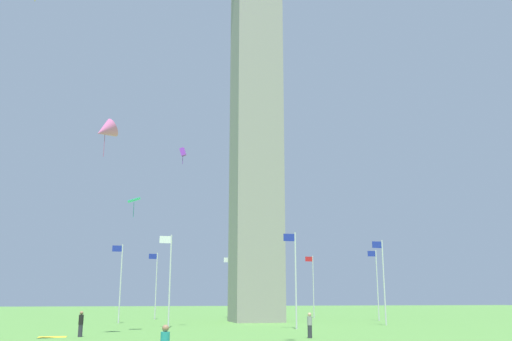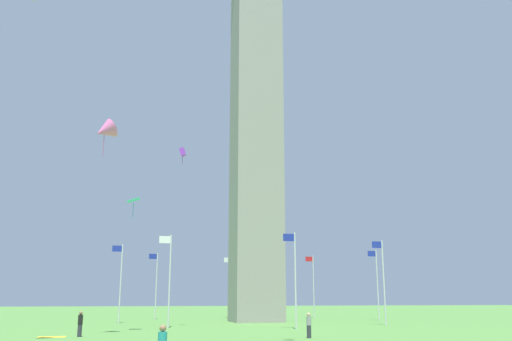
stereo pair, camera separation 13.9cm
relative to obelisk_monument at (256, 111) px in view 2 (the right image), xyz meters
The scene contains 16 objects.
ground_plane 24.30m from the obelisk_monument, ahead, with size 260.00×260.00×0.00m, color #548C3D.
obelisk_monument is the anchor object (origin of this frame).
flagpole_n 24.69m from the obelisk_monument, ahead, with size 1.12×0.14×8.13m.
flagpole_ne 24.68m from the obelisk_monument, 44.84° to the left, with size 1.12×0.14×8.13m.
flagpole_e 24.66m from the obelisk_monument, 89.77° to the left, with size 1.12×0.14×8.13m.
flagpole_se 24.63m from the obelisk_monument, 134.84° to the left, with size 1.12×0.14×8.13m.
flagpole_s 24.62m from the obelisk_monument, behind, with size 1.12×0.14×8.13m.
flagpole_sw 24.63m from the obelisk_monument, 134.84° to the right, with size 1.12×0.14×8.13m.
flagpole_w 24.66m from the obelisk_monument, 89.77° to the right, with size 1.12×0.14×8.13m.
flagpole_nw 24.68m from the obelisk_monument, 44.84° to the right, with size 1.12×0.14×8.13m.
person_black_shirt 35.39m from the obelisk_monument, 50.07° to the left, with size 0.32×0.32×1.69m.
person_gray_shirt 34.35m from the obelisk_monument, 84.59° to the left, with size 0.32×0.32×1.61m.
kite_cyan_diamond 24.98m from the obelisk_monument, 47.85° to the left, with size 1.04×1.08×1.60m.
kite_purple_box 16.50m from the obelisk_monument, 47.63° to the left, with size 0.72×0.60×1.58m.
kite_pink_delta 27.65m from the obelisk_monument, 51.05° to the left, with size 2.23×2.00×2.93m.
picnic_blanket_near_first_person 36.65m from the obelisk_monument, 46.81° to the left, with size 1.80×1.40×0.01m, color yellow.
Camera 2 is at (14.26, 60.13, 2.52)m, focal length 38.28 mm.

